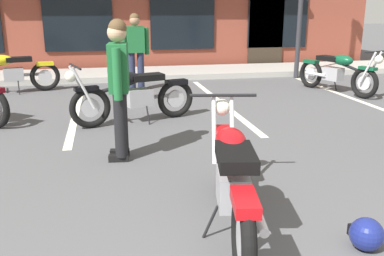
{
  "coord_description": "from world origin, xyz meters",
  "views": [
    {
      "loc": [
        -0.83,
        -0.5,
        1.8
      ],
      "look_at": [
        0.06,
        3.8,
        0.55
      ],
      "focal_mm": 39.77,
      "sensor_mm": 36.0,
      "label": 1
    }
  ],
  "objects_px": {
    "person_in_shorts_foreground": "(136,47)",
    "person_in_black_shirt": "(119,82)",
    "helmet_on_pavement": "(366,234)",
    "motorcycle_foreground_classic": "(232,176)",
    "motorcycle_silver_naked": "(337,72)",
    "motorcycle_orange_scrambler": "(133,94)",
    "motorcycle_blue_standard": "(8,72)"
  },
  "relations": [
    {
      "from": "person_in_shorts_foreground",
      "to": "helmet_on_pavement",
      "type": "height_order",
      "value": "person_in_shorts_foreground"
    },
    {
      "from": "motorcycle_silver_naked",
      "to": "helmet_on_pavement",
      "type": "relative_size",
      "value": 7.78
    },
    {
      "from": "person_in_shorts_foreground",
      "to": "helmet_on_pavement",
      "type": "xyz_separation_m",
      "value": [
        1.2,
        -6.89,
        -0.82
      ]
    },
    {
      "from": "motorcycle_foreground_classic",
      "to": "helmet_on_pavement",
      "type": "relative_size",
      "value": 8.06
    },
    {
      "from": "motorcycle_foreground_classic",
      "to": "motorcycle_orange_scrambler",
      "type": "bearing_deg",
      "value": 98.78
    },
    {
      "from": "person_in_shorts_foreground",
      "to": "person_in_black_shirt",
      "type": "bearing_deg",
      "value": -96.81
    },
    {
      "from": "motorcycle_foreground_classic",
      "to": "motorcycle_orange_scrambler",
      "type": "height_order",
      "value": "same"
    },
    {
      "from": "motorcycle_silver_naked",
      "to": "motorcycle_blue_standard",
      "type": "distance_m",
      "value": 7.06
    },
    {
      "from": "motorcycle_silver_naked",
      "to": "motorcycle_blue_standard",
      "type": "relative_size",
      "value": 0.97
    },
    {
      "from": "motorcycle_foreground_classic",
      "to": "person_in_black_shirt",
      "type": "xyz_separation_m",
      "value": [
        -0.82,
        1.91,
        0.49
      ]
    },
    {
      "from": "motorcycle_foreground_classic",
      "to": "motorcycle_orange_scrambler",
      "type": "relative_size",
      "value": 1.02
    },
    {
      "from": "person_in_shorts_foreground",
      "to": "motorcycle_orange_scrambler",
      "type": "bearing_deg",
      "value": -95.5
    },
    {
      "from": "motorcycle_silver_naked",
      "to": "motorcycle_orange_scrambler",
      "type": "bearing_deg",
      "value": -160.36
    },
    {
      "from": "motorcycle_foreground_classic",
      "to": "person_in_black_shirt",
      "type": "bearing_deg",
      "value": 113.19
    },
    {
      "from": "helmet_on_pavement",
      "to": "motorcycle_foreground_classic",
      "type": "bearing_deg",
      "value": 149.2
    },
    {
      "from": "motorcycle_orange_scrambler",
      "to": "person_in_shorts_foreground",
      "type": "height_order",
      "value": "person_in_shorts_foreground"
    },
    {
      "from": "motorcycle_foreground_classic",
      "to": "motorcycle_blue_standard",
      "type": "height_order",
      "value": "same"
    },
    {
      "from": "motorcycle_orange_scrambler",
      "to": "helmet_on_pavement",
      "type": "height_order",
      "value": "motorcycle_orange_scrambler"
    },
    {
      "from": "person_in_black_shirt",
      "to": "helmet_on_pavement",
      "type": "height_order",
      "value": "person_in_black_shirt"
    },
    {
      "from": "motorcycle_blue_standard",
      "to": "person_in_black_shirt",
      "type": "height_order",
      "value": "person_in_black_shirt"
    },
    {
      "from": "motorcycle_foreground_classic",
      "to": "motorcycle_silver_naked",
      "type": "distance_m",
      "value": 6.5
    },
    {
      "from": "helmet_on_pavement",
      "to": "motorcycle_silver_naked",
      "type": "bearing_deg",
      "value": 62.27
    },
    {
      "from": "motorcycle_blue_standard",
      "to": "helmet_on_pavement",
      "type": "distance_m",
      "value": 8.12
    },
    {
      "from": "person_in_black_shirt",
      "to": "person_in_shorts_foreground",
      "type": "xyz_separation_m",
      "value": [
        0.53,
        4.44,
        0.0
      ]
    },
    {
      "from": "motorcycle_foreground_classic",
      "to": "motorcycle_silver_naked",
      "type": "height_order",
      "value": "same"
    },
    {
      "from": "motorcycle_foreground_classic",
      "to": "helmet_on_pavement",
      "type": "bearing_deg",
      "value": -30.8
    },
    {
      "from": "motorcycle_silver_naked",
      "to": "helmet_on_pavement",
      "type": "height_order",
      "value": "motorcycle_silver_naked"
    },
    {
      "from": "motorcycle_silver_naked",
      "to": "helmet_on_pavement",
      "type": "xyz_separation_m",
      "value": [
        -3.01,
        -5.73,
        -0.33
      ]
    },
    {
      "from": "person_in_black_shirt",
      "to": "motorcycle_foreground_classic",
      "type": "bearing_deg",
      "value": -66.81
    },
    {
      "from": "motorcycle_orange_scrambler",
      "to": "person_in_black_shirt",
      "type": "xyz_separation_m",
      "value": [
        -0.26,
        -1.67,
        0.49
      ]
    },
    {
      "from": "motorcycle_foreground_classic",
      "to": "person_in_black_shirt",
      "type": "distance_m",
      "value": 2.13
    },
    {
      "from": "motorcycle_silver_naked",
      "to": "person_in_shorts_foreground",
      "type": "distance_m",
      "value": 4.4
    }
  ]
}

